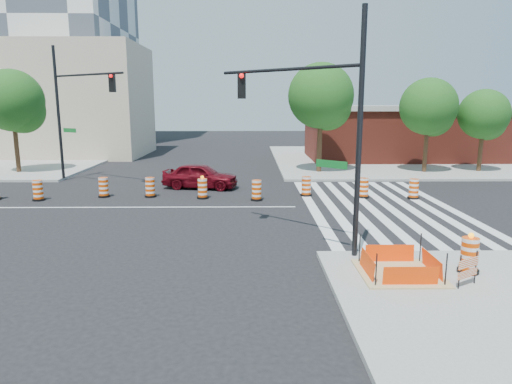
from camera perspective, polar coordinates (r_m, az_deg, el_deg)
ground at (r=22.01m, az=-13.53°, el=-1.87°), size 120.00×120.00×0.00m
sidewalk_ne at (r=41.34m, az=17.83°, el=3.95°), size 22.00×22.00×0.15m
crosswalk_east at (r=22.30m, az=15.09°, el=-1.76°), size 6.75×13.50×0.01m
lane_centerline at (r=22.01m, az=-13.53°, el=-1.85°), size 14.00×0.12×0.01m
excavation_pit at (r=13.41m, az=17.44°, el=-9.45°), size 2.20×2.20×0.90m
brick_storefront at (r=41.14m, az=18.02°, el=7.05°), size 16.50×8.50×4.60m
beige_midrise at (r=46.12m, az=-22.59°, el=10.46°), size 14.00×10.00×10.00m
red_coupe at (r=26.24m, az=-6.97°, el=2.03°), size 4.51×2.48×1.45m
signal_pole_se at (r=14.68m, az=7.51°, el=9.96°), size 4.28×3.79×7.40m
signal_pole_nw at (r=29.62m, az=-21.75°, el=10.56°), size 5.14×3.53×8.07m
pit_drum at (r=14.09m, az=25.11°, el=-7.26°), size 0.59×0.59×1.15m
barricade at (r=13.06m, az=24.97°, el=-8.60°), size 0.67×0.42×0.89m
tree_north_b at (r=35.20m, az=-28.08°, el=9.67°), size 4.15×4.15×7.06m
tree_north_c at (r=31.70m, az=8.16°, el=11.37°), size 4.42×4.42×7.51m
tree_north_d at (r=33.34m, az=20.79°, el=9.58°), size 3.82×3.82×6.49m
tree_north_e at (r=35.27m, az=26.60°, el=8.37°), size 3.39×3.39×5.76m
median_drum_2 at (r=25.28m, az=-25.59°, el=0.11°), size 0.60×0.60×1.02m
median_drum_3 at (r=24.92m, az=-18.51°, el=0.48°), size 0.60×0.60×1.02m
median_drum_4 at (r=24.28m, az=-13.09°, el=0.50°), size 0.60×0.60×1.02m
median_drum_5 at (r=23.43m, az=-6.70°, el=0.37°), size 0.60×0.60×1.18m
median_drum_6 at (r=22.83m, az=0.08°, el=0.13°), size 0.60×0.60×1.02m
median_drum_7 at (r=24.05m, az=6.30°, el=0.63°), size 0.60×0.60×1.02m
median_drum_8 at (r=24.12m, az=13.30°, el=0.42°), size 0.60×0.60×1.02m
median_drum_9 at (r=24.55m, az=19.12°, el=0.29°), size 0.60×0.60×1.02m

